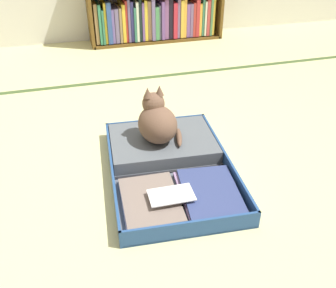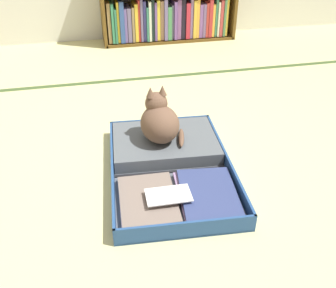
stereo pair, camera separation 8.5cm
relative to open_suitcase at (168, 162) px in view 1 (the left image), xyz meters
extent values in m
plane|color=#C5C385|center=(-0.10, -0.08, -0.04)|extent=(10.00, 10.00, 0.00)
cube|color=#3B5228|center=(-0.10, 1.22, -0.04)|extent=(4.80, 0.05, 0.00)
cube|color=brown|center=(0.48, 2.16, -0.03)|extent=(1.29, 0.29, 0.02)
cube|color=#9E7D4D|center=(-0.12, 2.17, 0.18)|extent=(0.03, 0.25, 0.37)
cube|color=#36885F|center=(-0.09, 2.15, 0.18)|extent=(0.03, 0.25, 0.37)
cube|color=#33785A|center=(-0.06, 2.15, 0.15)|extent=(0.02, 0.25, 0.32)
cube|color=yellow|center=(-0.03, 2.16, 0.18)|extent=(0.02, 0.25, 0.38)
cube|color=#304F90|center=(0.00, 2.15, 0.19)|extent=(0.04, 0.25, 0.38)
cube|color=slate|center=(0.04, 2.16, 0.16)|extent=(0.03, 0.25, 0.32)
cube|color=slate|center=(0.07, 2.16, 0.16)|extent=(0.04, 0.25, 0.32)
cube|color=#8E7650|center=(0.11, 2.16, 0.16)|extent=(0.02, 0.25, 0.33)
cube|color=gold|center=(0.14, 2.16, 0.17)|extent=(0.03, 0.25, 0.35)
cube|color=#B9332E|center=(0.17, 2.16, 0.19)|extent=(0.02, 0.25, 0.39)
cube|color=slate|center=(0.19, 2.16, 0.20)|extent=(0.02, 0.25, 0.40)
cube|color=#3E3C8A|center=(0.22, 2.17, 0.18)|extent=(0.03, 0.25, 0.37)
cube|color=#36785E|center=(0.25, 2.15, 0.16)|extent=(0.02, 0.25, 0.32)
cube|color=silver|center=(0.27, 2.15, 0.18)|extent=(0.02, 0.25, 0.37)
cube|color=black|center=(0.30, 2.16, 0.19)|extent=(0.03, 0.25, 0.39)
cube|color=#714F95|center=(0.33, 2.16, 0.18)|extent=(0.02, 0.25, 0.36)
cube|color=gold|center=(0.36, 2.16, 0.18)|extent=(0.03, 0.25, 0.38)
cube|color=#A27A5D|center=(0.39, 2.17, 0.18)|extent=(0.03, 0.25, 0.37)
cube|color=slate|center=(0.43, 2.15, 0.20)|extent=(0.03, 0.25, 0.40)
cube|color=#488B56|center=(0.46, 2.15, 0.15)|extent=(0.04, 0.25, 0.31)
cube|color=slate|center=(0.50, 2.17, 0.16)|extent=(0.02, 0.25, 0.33)
cube|color=#754F94|center=(0.52, 2.15, 0.18)|extent=(0.03, 0.25, 0.36)
cube|color=#7E5084|center=(0.56, 2.16, 0.18)|extent=(0.04, 0.25, 0.37)
cube|color=black|center=(0.60, 2.16, 0.20)|extent=(0.04, 0.25, 0.41)
cube|color=#C32B3C|center=(0.65, 2.15, 0.17)|extent=(0.04, 0.25, 0.34)
cube|color=slate|center=(0.69, 2.16, 0.18)|extent=(0.03, 0.25, 0.38)
cube|color=gold|center=(0.72, 2.15, 0.18)|extent=(0.03, 0.25, 0.36)
cube|color=gold|center=(0.75, 2.16, 0.18)|extent=(0.02, 0.25, 0.38)
cube|color=#7B5296|center=(0.79, 2.16, 0.16)|extent=(0.04, 0.25, 0.32)
cube|color=slate|center=(0.82, 2.16, 0.16)|extent=(0.03, 0.25, 0.32)
cube|color=#B63731|center=(0.85, 2.16, 0.16)|extent=(0.03, 0.25, 0.33)
cube|color=#B63133|center=(0.88, 2.15, 0.18)|extent=(0.04, 0.25, 0.37)
cube|color=gold|center=(0.91, 2.16, 0.15)|extent=(0.02, 0.25, 0.32)
cube|color=#3F8263|center=(0.94, 2.16, 0.19)|extent=(0.02, 0.25, 0.39)
cube|color=beige|center=(0.97, 2.16, 0.16)|extent=(0.02, 0.25, 0.34)
cube|color=#B4403F|center=(1.00, 2.16, 0.17)|extent=(0.03, 0.25, 0.35)
cube|color=#49794E|center=(1.03, 2.15, 0.20)|extent=(0.02, 0.25, 0.41)
cube|color=gold|center=(1.05, 2.16, 0.20)|extent=(0.02, 0.25, 0.40)
cube|color=navy|center=(-0.02, -0.29, -0.03)|extent=(0.64, 0.49, 0.01)
cube|color=navy|center=(-0.04, -0.50, 0.01)|extent=(0.60, 0.06, 0.09)
cube|color=navy|center=(-0.32, -0.26, 0.01)|extent=(0.05, 0.45, 0.09)
cube|color=navy|center=(0.27, -0.31, 0.01)|extent=(0.05, 0.45, 0.09)
cube|color=#4C5158|center=(-0.02, -0.29, -0.02)|extent=(0.61, 0.47, 0.01)
cube|color=navy|center=(0.01, 0.16, -0.03)|extent=(0.64, 0.49, 0.01)
cube|color=navy|center=(0.03, 0.38, 0.01)|extent=(0.60, 0.06, 0.09)
cube|color=navy|center=(-0.28, 0.18, 0.01)|extent=(0.05, 0.45, 0.09)
cube|color=navy|center=(0.31, 0.14, 0.01)|extent=(0.05, 0.45, 0.09)
cube|color=#4C5158|center=(0.01, 0.16, -0.02)|extent=(0.61, 0.47, 0.01)
cylinder|color=black|center=(-0.01, -0.06, -0.02)|extent=(0.58, 0.06, 0.02)
cube|color=silver|center=(-0.16, -0.28, -0.01)|extent=(0.28, 0.40, 0.02)
cube|color=#75655B|center=(-0.16, -0.28, 0.01)|extent=(0.27, 0.36, 0.02)
cube|color=black|center=(0.12, -0.29, -0.01)|extent=(0.27, 0.36, 0.02)
cube|color=gray|center=(0.11, -0.29, 0.00)|extent=(0.28, 0.36, 0.01)
cube|color=navy|center=(0.12, -0.30, 0.02)|extent=(0.30, 0.39, 0.02)
cube|color=white|center=(-0.07, -0.31, 0.04)|extent=(0.21, 0.13, 0.01)
cube|color=#50575C|center=(0.01, 0.16, 0.01)|extent=(0.60, 0.46, 0.08)
torus|color=white|center=(0.06, 0.12, 0.05)|extent=(0.13, 0.13, 0.01)
cylinder|color=black|center=(-0.14, 0.38, 0.01)|extent=(0.02, 0.02, 0.08)
cylinder|color=black|center=(0.19, 0.35, 0.01)|extent=(0.02, 0.02, 0.08)
cube|color=yellow|center=(0.12, -0.51, 0.03)|extent=(0.03, 0.00, 0.02)
cube|color=yellow|center=(0.03, -0.50, -0.02)|extent=(0.03, 0.00, 0.03)
ellipsoid|color=brown|center=(-0.02, 0.14, 0.15)|extent=(0.24, 0.27, 0.20)
ellipsoid|color=brown|center=(-0.03, 0.21, 0.11)|extent=(0.15, 0.10, 0.11)
sphere|color=brown|center=(-0.03, 0.20, 0.25)|extent=(0.12, 0.12, 0.12)
cone|color=brown|center=(0.01, 0.19, 0.33)|extent=(0.05, 0.05, 0.06)
cone|color=brown|center=(-0.06, 0.19, 0.33)|extent=(0.05, 0.05, 0.06)
sphere|color=gold|center=(-0.01, 0.25, 0.26)|extent=(0.02, 0.02, 0.02)
sphere|color=gold|center=(-0.06, 0.24, 0.26)|extent=(0.02, 0.02, 0.02)
ellipsoid|color=brown|center=(0.09, 0.11, 0.07)|extent=(0.08, 0.19, 0.03)
camera|label=1|loc=(-0.44, -1.56, 1.16)|focal=40.27mm
camera|label=2|loc=(-0.36, -1.58, 1.16)|focal=40.27mm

